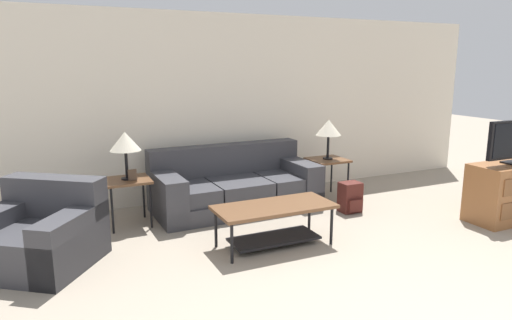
{
  "coord_description": "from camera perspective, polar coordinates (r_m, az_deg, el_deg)",
  "views": [
    {
      "loc": [
        -2.36,
        -1.41,
        1.9
      ],
      "look_at": [
        -0.16,
        3.35,
        0.8
      ],
      "focal_mm": 32.0,
      "sensor_mm": 36.0,
      "label": 1
    }
  ],
  "objects": [
    {
      "name": "picture_frame",
      "position": [
        5.53,
        -15.19,
        -1.8
      ],
      "size": [
        0.1,
        0.04,
        0.13
      ],
      "color": "#4C3828",
      "rests_on": "side_table_left"
    },
    {
      "name": "couch",
      "position": [
        6.13,
        -2.69,
        -3.39
      ],
      "size": [
        2.18,
        1.04,
        0.82
      ],
      "color": "#38383D",
      "rests_on": "ground_plane"
    },
    {
      "name": "table_lamp_right",
      "position": [
        6.56,
        9.06,
        3.96
      ],
      "size": [
        0.36,
        0.36,
        0.57
      ],
      "color": "black",
      "rests_on": "side_table_right"
    },
    {
      "name": "side_table_left",
      "position": [
        5.62,
        -15.75,
        -2.92
      ],
      "size": [
        0.52,
        0.5,
        0.57
      ],
      "color": "brown",
      "rests_on": "ground_plane"
    },
    {
      "name": "side_table_right",
      "position": [
        6.64,
        8.92,
        -0.38
      ],
      "size": [
        0.52,
        0.5,
        0.57
      ],
      "color": "brown",
      "rests_on": "ground_plane"
    },
    {
      "name": "backpack",
      "position": [
        6.11,
        11.7,
        -4.62
      ],
      "size": [
        0.27,
        0.28,
        0.4
      ],
      "color": "#4C1E19",
      "rests_on": "ground_plane"
    },
    {
      "name": "coffee_table",
      "position": [
        4.86,
        2.29,
        -6.99
      ],
      "size": [
        1.27,
        0.57,
        0.45
      ],
      "color": "brown",
      "rests_on": "ground_plane"
    },
    {
      "name": "armchair",
      "position": [
        4.9,
        -25.49,
        -8.6
      ],
      "size": [
        1.38,
        1.37,
        0.8
      ],
      "color": "#38383D",
      "rests_on": "ground_plane"
    },
    {
      "name": "wall_back",
      "position": [
        6.6,
        -3.81,
        6.61
      ],
      "size": [
        8.89,
        0.06,
        2.6
      ],
      "color": "silver",
      "rests_on": "ground_plane"
    },
    {
      "name": "table_lamp_left",
      "position": [
        5.52,
        -16.04,
        2.18
      ],
      "size": [
        0.36,
        0.36,
        0.57
      ],
      "color": "black",
      "rests_on": "side_table_left"
    }
  ]
}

